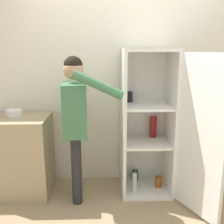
{
  "coord_description": "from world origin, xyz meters",
  "views": [
    {
      "loc": [
        -0.28,
        -2.28,
        1.69
      ],
      "look_at": [
        -0.17,
        0.65,
        0.98
      ],
      "focal_mm": 42.0,
      "sensor_mm": 36.0,
      "label": 1
    }
  ],
  "objects": [
    {
      "name": "wall_back",
      "position": [
        0.0,
        0.98,
        1.27
      ],
      "size": [
        7.0,
        0.06,
        2.55
      ],
      "color": "silver",
      "rests_on": "ground_plane"
    },
    {
      "name": "refrigerator",
      "position": [
        0.34,
        0.57,
        0.84
      ],
      "size": [
        0.89,
        1.09,
        1.7
      ],
      "color": "white",
      "rests_on": "ground_plane"
    },
    {
      "name": "counter",
      "position": [
        -1.25,
        0.64,
        0.47
      ],
      "size": [
        0.69,
        0.58,
        0.93
      ],
      "color": "tan",
      "rests_on": "ground_plane"
    },
    {
      "name": "ground_plane",
      "position": [
        0.0,
        0.0,
        0.0
      ],
      "size": [
        12.0,
        12.0,
        0.0
      ],
      "primitive_type": "plane",
      "color": "tan"
    },
    {
      "name": "person",
      "position": [
        -0.57,
        0.47,
        1.02
      ],
      "size": [
        0.66,
        0.58,
        1.62
      ],
      "color": "#262628",
      "rests_on": "ground_plane"
    },
    {
      "name": "bowl",
      "position": [
        -1.31,
        0.72,
        0.97
      ],
      "size": [
        0.19,
        0.19,
        0.07
      ],
      "color": "white",
      "rests_on": "counter"
    }
  ]
}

